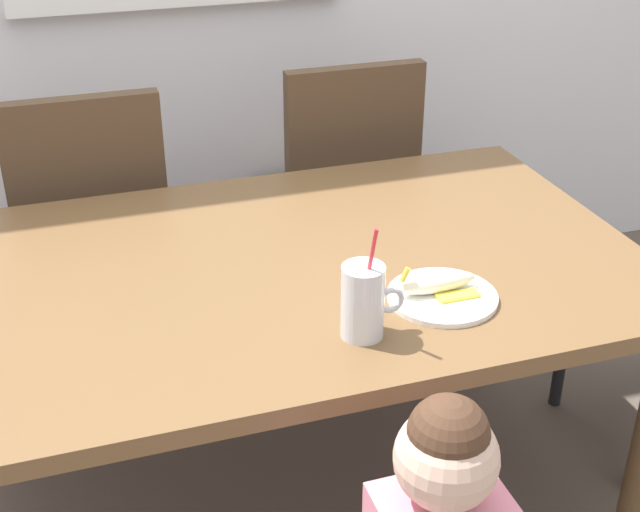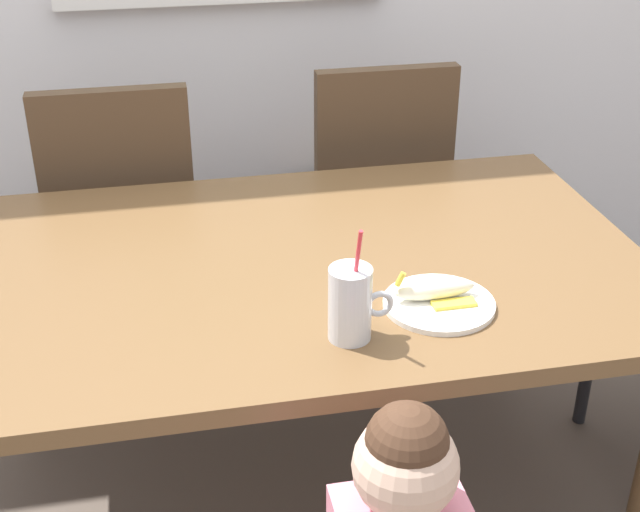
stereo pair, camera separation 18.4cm
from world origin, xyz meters
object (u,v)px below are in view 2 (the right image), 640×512
at_px(dining_table, 299,292).
at_px(dining_chair_right, 373,187).
at_px(dining_chair_left, 123,215).
at_px(snack_plate, 439,304).
at_px(milk_cup, 351,307).
at_px(peeled_banana, 436,290).

distance_m(dining_table, dining_chair_right, 0.84).
bearing_deg(dining_chair_left, snack_plate, 124.18).
distance_m(milk_cup, peeled_banana, 0.22).
distance_m(dining_table, milk_cup, 0.36).
height_order(dining_table, milk_cup, milk_cup).
height_order(dining_chair_left, peeled_banana, dining_chair_left).
distance_m(dining_chair_right, milk_cup, 1.15).
height_order(dining_table, peeled_banana, peeled_banana).
distance_m(dining_chair_left, peeled_banana, 1.16).
bearing_deg(peeled_banana, milk_cup, -156.50).
bearing_deg(dining_chair_left, dining_chair_right, -176.69).
height_order(dining_table, dining_chair_right, dining_chair_right).
relative_size(dining_table, peeled_banana, 9.12).
distance_m(snack_plate, peeled_banana, 0.03).
xyz_separation_m(dining_table, dining_chair_right, (0.37, 0.75, -0.10)).
xyz_separation_m(dining_chair_right, snack_plate, (-0.13, -1.00, 0.18)).
xyz_separation_m(dining_table, peeled_banana, (0.24, -0.24, 0.11)).
relative_size(dining_table, dining_chair_right, 1.63).
bearing_deg(peeled_banana, dining_table, 135.44).
xyz_separation_m(snack_plate, peeled_banana, (-0.00, 0.01, 0.03)).
height_order(dining_table, dining_chair_left, dining_chair_left).
bearing_deg(milk_cup, dining_table, 97.39).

